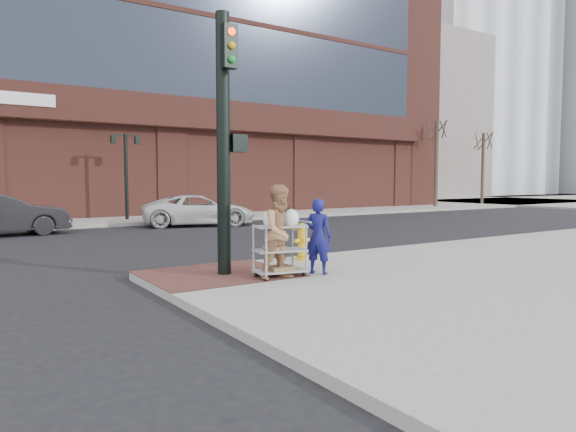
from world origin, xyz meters
TOP-DOWN VIEW (x-y plane):
  - ground at (0.00, 0.00)m, footprint 220.00×220.00m
  - sidewalk_far at (12.50, 32.00)m, footprint 65.00×36.00m
  - brick_curb_ramp at (-0.60, 0.90)m, footprint 2.80×2.40m
  - bank_building at (5.00, 31.00)m, footprint 42.00×26.00m
  - filler_block at (40.00, 38.00)m, footprint 14.00×20.00m
  - bare_tree_a at (24.00, 16.50)m, footprint 1.80×1.80m
  - bare_tree_b at (30.00, 17.00)m, footprint 1.80×1.80m
  - lamp_post at (2.00, 16.00)m, footprint 1.32×0.22m
  - traffic_signal_pole at (-0.48, 0.77)m, footprint 0.61×0.51m
  - woman_blue at (1.06, -0.17)m, footprint 0.58×0.64m
  - pedestrian_tan at (0.17, -0.23)m, footprint 0.90×0.72m
  - minivan_white at (4.14, 12.56)m, footprint 5.31×3.57m
  - utility_cart at (0.26, -0.02)m, footprint 1.03×0.70m
  - fire_hydrant at (1.81, 1.45)m, footprint 0.40×0.28m

SIDE VIEW (x-z plane):
  - ground at x=0.00m, z-range 0.00..0.00m
  - sidewalk_far at x=12.50m, z-range 0.00..0.15m
  - brick_curb_ramp at x=-0.60m, z-range 0.15..0.16m
  - fire_hydrant at x=1.81m, z-range 0.16..1.01m
  - minivan_white at x=4.14m, z-range 0.00..1.35m
  - utility_cart at x=0.26m, z-range 0.09..1.41m
  - woman_blue at x=1.06m, z-range 0.15..1.63m
  - pedestrian_tan at x=0.17m, z-range 0.15..1.90m
  - lamp_post at x=2.00m, z-range 0.62..4.62m
  - traffic_signal_pole at x=-0.48m, z-range 0.33..5.33m
  - bare_tree_b at x=30.00m, z-range 2.44..9.14m
  - bare_tree_a at x=24.00m, z-range 2.67..9.87m
  - filler_block at x=40.00m, z-range 0.00..18.00m
  - bank_building at x=5.00m, z-range 0.15..28.15m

